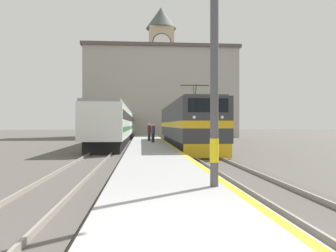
{
  "coord_description": "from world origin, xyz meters",
  "views": [
    {
      "loc": [
        -0.74,
        -4.55,
        1.98
      ],
      "look_at": [
        1.63,
        23.98,
        1.87
      ],
      "focal_mm": 35.0,
      "sensor_mm": 36.0,
      "label": 1
    }
  ],
  "objects_px": {
    "locomotive_train": "(186,125)",
    "second_waiting_passenger": "(149,132)",
    "passenger_train": "(122,125)",
    "person_on_platform": "(153,133)",
    "clock_tower": "(161,66)",
    "catenary_mast": "(218,32)"
  },
  "relations": [
    {
      "from": "locomotive_train",
      "to": "second_waiting_passenger",
      "type": "relative_size",
      "value": 11.05
    },
    {
      "from": "locomotive_train",
      "to": "second_waiting_passenger",
      "type": "bearing_deg",
      "value": 126.8
    },
    {
      "from": "locomotive_train",
      "to": "passenger_train",
      "type": "distance_m",
      "value": 19.28
    },
    {
      "from": "person_on_platform",
      "to": "second_waiting_passenger",
      "type": "bearing_deg",
      "value": 95.52
    },
    {
      "from": "passenger_train",
      "to": "person_on_platform",
      "type": "xyz_separation_m",
      "value": [
        3.66,
        -16.94,
        -0.69
      ]
    },
    {
      "from": "locomotive_train",
      "to": "passenger_train",
      "type": "height_order",
      "value": "locomotive_train"
    },
    {
      "from": "passenger_train",
      "to": "locomotive_train",
      "type": "bearing_deg",
      "value": -70.66
    },
    {
      "from": "locomotive_train",
      "to": "passenger_train",
      "type": "relative_size",
      "value": 0.37
    },
    {
      "from": "passenger_train",
      "to": "second_waiting_passenger",
      "type": "bearing_deg",
      "value": -76.55
    },
    {
      "from": "passenger_train",
      "to": "person_on_platform",
      "type": "bearing_deg",
      "value": -77.81
    },
    {
      "from": "second_waiting_passenger",
      "to": "clock_tower",
      "type": "xyz_separation_m",
      "value": [
        3.15,
        32.35,
        12.03
      ]
    },
    {
      "from": "locomotive_train",
      "to": "catenary_mast",
      "type": "distance_m",
      "value": 19.49
    },
    {
      "from": "catenary_mast",
      "to": "person_on_platform",
      "type": "relative_size",
      "value": 4.68
    },
    {
      "from": "locomotive_train",
      "to": "passenger_train",
      "type": "bearing_deg",
      "value": 109.34
    },
    {
      "from": "catenary_mast",
      "to": "person_on_platform",
      "type": "bearing_deg",
      "value": 92.46
    },
    {
      "from": "catenary_mast",
      "to": "second_waiting_passenger",
      "type": "height_order",
      "value": "catenary_mast"
    },
    {
      "from": "locomotive_train",
      "to": "second_waiting_passenger",
      "type": "height_order",
      "value": "locomotive_train"
    },
    {
      "from": "passenger_train",
      "to": "catenary_mast",
      "type": "distance_m",
      "value": 37.79
    },
    {
      "from": "passenger_train",
      "to": "clock_tower",
      "type": "relative_size",
      "value": 1.99
    },
    {
      "from": "catenary_mast",
      "to": "second_waiting_passenger",
      "type": "distance_m",
      "value": 23.47
    },
    {
      "from": "catenary_mast",
      "to": "person_on_platform",
      "type": "distance_m",
      "value": 20.74
    },
    {
      "from": "person_on_platform",
      "to": "second_waiting_passenger",
      "type": "distance_m",
      "value": 2.76
    }
  ]
}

